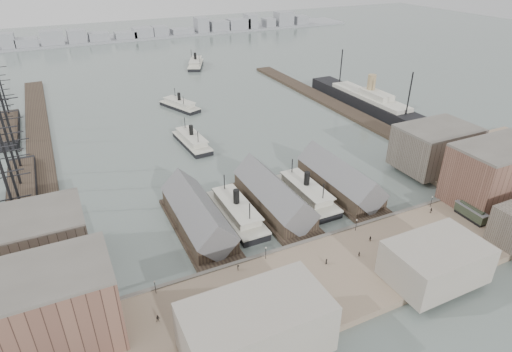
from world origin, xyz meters
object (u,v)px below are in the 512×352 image
ocean_steamer (369,102)px  horse_cart_left (190,306)px  ferry_docked_west (237,211)px  horse_cart_right (410,240)px  horse_cart_center (297,283)px  tram (471,213)px

ocean_steamer → horse_cart_left: bearing=-143.4°
ferry_docked_west → ocean_steamer: ocean_steamer is taller
horse_cart_right → horse_cart_left: bearing=92.8°
horse_cart_left → horse_cart_center: horse_cart_left is taller
horse_cart_left → horse_cart_right: horse_cart_left is taller
ocean_steamer → horse_cart_center: bearing=-135.9°
ferry_docked_west → horse_cart_center: bearing=-89.4°
ferry_docked_west → horse_cart_center: size_ratio=6.28×
ocean_steamer → horse_cart_left: size_ratio=20.84×
ocean_steamer → tram: (-41.17, -99.31, 0.04)m
tram → horse_cart_left: tram is taller
horse_cart_left → horse_cart_center: 26.86m
ocean_steamer → tram: ocean_steamer is taller
horse_cart_left → horse_cart_right: bearing=-50.1°
ferry_docked_west → horse_cart_left: (-26.17, -32.65, 0.28)m
tram → ferry_docked_west: bearing=153.2°
ferry_docked_west → horse_cart_left: ferry_docked_west is taller
ferry_docked_west → horse_cart_center: ferry_docked_west is taller
ocean_steamer → tram: size_ratio=8.39×
horse_cart_right → ferry_docked_west: bearing=52.5°
ferry_docked_west → ocean_steamer: size_ratio=0.33×
horse_cart_left → horse_cart_right: size_ratio=0.95×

